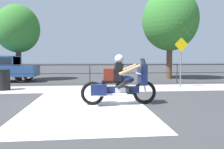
{
  "coord_description": "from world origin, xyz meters",
  "views": [
    {
      "loc": [
        0.01,
        -7.13,
        1.48
      ],
      "look_at": [
        0.84,
        1.1,
        0.86
      ],
      "focal_mm": 35.0,
      "sensor_mm": 36.0,
      "label": 1
    }
  ],
  "objects_px": {
    "trash_bin": "(4,80)",
    "street_sign": "(181,56)",
    "tree_behind_sign": "(170,20)",
    "motorcycle": "(119,83)",
    "parked_car": "(2,67)",
    "tree_behind_car": "(18,29)"
  },
  "relations": [
    {
      "from": "tree_behind_sign",
      "to": "street_sign",
      "type": "bearing_deg",
      "value": -103.59
    },
    {
      "from": "tree_behind_car",
      "to": "tree_behind_sign",
      "type": "bearing_deg",
      "value": 0.77
    },
    {
      "from": "parked_car",
      "to": "tree_behind_car",
      "type": "distance_m",
      "value": 2.72
    },
    {
      "from": "motorcycle",
      "to": "parked_car",
      "type": "bearing_deg",
      "value": 134.39
    },
    {
      "from": "motorcycle",
      "to": "tree_behind_sign",
      "type": "relative_size",
      "value": 0.38
    },
    {
      "from": "trash_bin",
      "to": "tree_behind_sign",
      "type": "relative_size",
      "value": 0.15
    },
    {
      "from": "motorcycle",
      "to": "trash_bin",
      "type": "bearing_deg",
      "value": 147.09
    },
    {
      "from": "tree_behind_sign",
      "to": "motorcycle",
      "type": "bearing_deg",
      "value": -119.59
    },
    {
      "from": "parked_car",
      "to": "street_sign",
      "type": "bearing_deg",
      "value": -18.87
    },
    {
      "from": "street_sign",
      "to": "trash_bin",
      "type": "bearing_deg",
      "value": -178.8
    },
    {
      "from": "parked_car",
      "to": "street_sign",
      "type": "xyz_separation_m",
      "value": [
        10.03,
        -3.59,
        0.64
      ]
    },
    {
      "from": "motorcycle",
      "to": "street_sign",
      "type": "relative_size",
      "value": 0.97
    },
    {
      "from": "trash_bin",
      "to": "street_sign",
      "type": "bearing_deg",
      "value": 1.2
    },
    {
      "from": "parked_car",
      "to": "tree_behind_car",
      "type": "bearing_deg",
      "value": 51.47
    },
    {
      "from": "trash_bin",
      "to": "parked_car",
      "type": "bearing_deg",
      "value": 111.57
    },
    {
      "from": "parked_car",
      "to": "tree_behind_car",
      "type": "height_order",
      "value": "tree_behind_car"
    },
    {
      "from": "motorcycle",
      "to": "tree_behind_car",
      "type": "height_order",
      "value": "tree_behind_car"
    },
    {
      "from": "trash_bin",
      "to": "tree_behind_car",
      "type": "relative_size",
      "value": 0.19
    },
    {
      "from": "motorcycle",
      "to": "tree_behind_car",
      "type": "distance_m",
      "value": 10.37
    },
    {
      "from": "parked_car",
      "to": "street_sign",
      "type": "height_order",
      "value": "street_sign"
    },
    {
      "from": "motorcycle",
      "to": "tree_behind_car",
      "type": "bearing_deg",
      "value": 127.89
    },
    {
      "from": "tree_behind_sign",
      "to": "trash_bin",
      "type": "bearing_deg",
      "value": -153.58
    }
  ]
}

